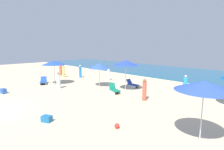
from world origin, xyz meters
TOP-DOWN VIEW (x-y plane):
  - ocean at (0.00, 23.66)m, footprint 60.00×12.68m
  - umbrella_0 at (-4.47, 6.77)m, footprint 2.39×2.39m
  - lounge_chair_0_0 at (-5.38, 5.95)m, footprint 1.50×1.20m
  - umbrella_1 at (10.51, 5.69)m, footprint 2.33×2.33m
  - umbrella_3 at (2.54, 10.04)m, footprint 2.20×2.20m
  - lounge_chair_3_0 at (2.44, 8.68)m, footprint 1.34×0.92m
  - lounge_chair_3_1 at (2.10, 11.52)m, footprint 1.27×0.61m
  - umbrella_4 at (-0.35, 9.40)m, footprint 2.05×2.05m
  - beachgoer_0 at (5.46, 8.78)m, footprint 0.30×0.30m
  - beachgoer_1 at (-5.88, 10.96)m, footprint 0.46×0.46m
  - beachgoer_2 at (-2.08, 12.30)m, footprint 0.41×0.41m
  - beachgoer_3 at (6.53, 13.31)m, footprint 0.53×0.53m
  - beachgoer_4 at (-2.44, 6.13)m, footprint 0.37×0.37m
  - beachgoer_5 at (-7.59, 9.56)m, footprint 0.37×0.37m
  - beachgoer_6 at (-9.14, 10.01)m, footprint 0.45×0.45m
  - cooler_box_0 at (-4.03, 1.89)m, footprint 0.58×0.43m
  - cooler_box_1 at (4.04, 1.97)m, footprint 0.62×0.55m
  - beach_ball_2 at (7.20, 4.08)m, footprint 0.25×0.25m

SIDE VIEW (x-z plane):
  - ocean at x=0.00m, z-range 0.00..0.12m
  - beach_ball_2 at x=7.20m, z-range 0.00..0.25m
  - cooler_box_1 at x=4.04m, z-range 0.00..0.33m
  - cooler_box_0 at x=-4.03m, z-range 0.00..0.42m
  - lounge_chair_0_0 at x=-5.38m, z-range -0.10..0.63m
  - lounge_chair_3_1 at x=2.10m, z-range -0.10..0.63m
  - lounge_chair_3_0 at x=2.44m, z-range -0.11..0.69m
  - beachgoer_3 at x=6.53m, z-range -0.06..1.44m
  - beachgoer_2 at x=-2.08m, z-range -0.04..1.45m
  - beachgoer_4 at x=-2.44m, z-range -0.06..1.48m
  - beachgoer_1 at x=-5.88m, z-range -0.05..1.55m
  - beachgoer_0 at x=5.46m, z-range -0.03..1.60m
  - beachgoer_6 at x=-9.14m, z-range -0.07..1.65m
  - beachgoer_5 at x=-7.59m, z-range -0.04..1.64m
  - umbrella_4 at x=-0.35m, z-range 0.90..3.23m
  - umbrella_0 at x=-4.47m, z-range 1.02..3.50m
  - umbrella_1 at x=10.51m, z-range 1.11..3.73m
  - umbrella_3 at x=2.54m, z-range 1.13..3.89m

